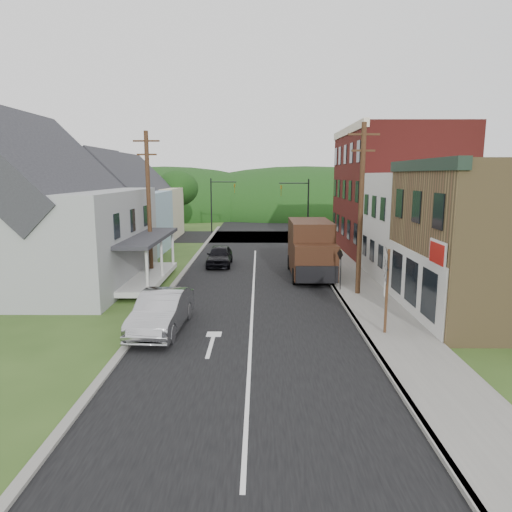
{
  "coord_description": "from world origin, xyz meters",
  "views": [
    {
      "loc": [
        0.33,
        -20.21,
        6.4
      ],
      "look_at": [
        0.16,
        3.27,
        2.2
      ],
      "focal_mm": 32.0,
      "sensor_mm": 36.0,
      "label": 1
    }
  ],
  "objects_px": {
    "delivery_van": "(311,249)",
    "silver_sedan": "(162,312)",
    "route_sign_cluster": "(386,279)",
    "warning_sign": "(340,263)",
    "dark_sedan": "(220,256)"
  },
  "relations": [
    {
      "from": "dark_sedan",
      "to": "warning_sign",
      "type": "relative_size",
      "value": 1.82
    },
    {
      "from": "silver_sedan",
      "to": "delivery_van",
      "type": "distance_m",
      "value": 12.7
    },
    {
      "from": "warning_sign",
      "to": "dark_sedan",
      "type": "bearing_deg",
      "value": 113.52
    },
    {
      "from": "silver_sedan",
      "to": "dark_sedan",
      "type": "xyz_separation_m",
      "value": [
        1.21,
        13.75,
        -0.11
      ]
    },
    {
      "from": "delivery_van",
      "to": "silver_sedan",
      "type": "bearing_deg",
      "value": -125.19
    },
    {
      "from": "route_sign_cluster",
      "to": "silver_sedan",
      "type": "bearing_deg",
      "value": -170.14
    },
    {
      "from": "silver_sedan",
      "to": "delivery_van",
      "type": "bearing_deg",
      "value": 58.22
    },
    {
      "from": "route_sign_cluster",
      "to": "warning_sign",
      "type": "distance_m",
      "value": 6.99
    },
    {
      "from": "delivery_van",
      "to": "warning_sign",
      "type": "relative_size",
      "value": 2.73
    },
    {
      "from": "delivery_van",
      "to": "warning_sign",
      "type": "bearing_deg",
      "value": -73.4
    },
    {
      "from": "route_sign_cluster",
      "to": "warning_sign",
      "type": "bearing_deg",
      "value": 107.79
    },
    {
      "from": "warning_sign",
      "to": "silver_sedan",
      "type": "bearing_deg",
      "value": -164.06
    },
    {
      "from": "silver_sedan",
      "to": "dark_sedan",
      "type": "distance_m",
      "value": 13.8
    },
    {
      "from": "delivery_van",
      "to": "route_sign_cluster",
      "type": "height_order",
      "value": "route_sign_cluster"
    },
    {
      "from": "warning_sign",
      "to": "delivery_van",
      "type": "bearing_deg",
      "value": 85.46
    }
  ]
}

